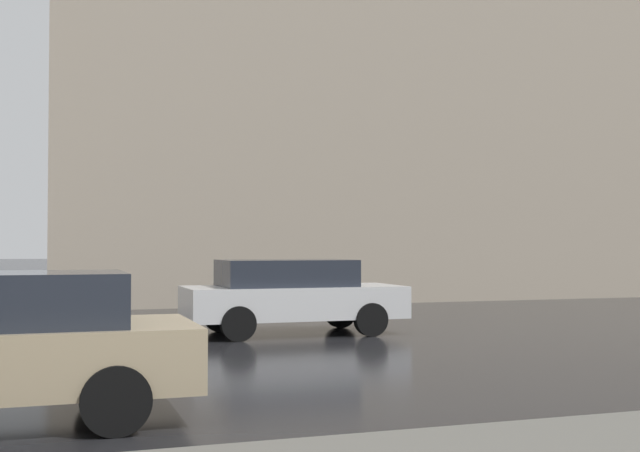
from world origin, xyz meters
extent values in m
cube|color=tan|center=(21.30, -19.14, 9.68)|extent=(17.61, 26.94, 19.35)
cylinder|color=black|center=(-1.82, -6.32, 0.31)|extent=(0.20, 0.62, 0.62)
cylinder|color=black|center=(-0.18, -6.32, 0.31)|extent=(0.20, 0.62, 0.62)
cube|color=silver|center=(5.50, -10.13, 0.61)|extent=(1.75, 4.10, 0.60)
cube|color=#232833|center=(5.50, -9.98, 1.16)|extent=(1.54, 2.46, 0.50)
cylinder|color=black|center=(6.33, -11.38, 0.31)|extent=(0.20, 0.62, 0.62)
cylinder|color=black|center=(4.67, -11.38, 0.31)|extent=(0.20, 0.62, 0.62)
cylinder|color=black|center=(6.33, -8.88, 0.31)|extent=(0.20, 0.62, 0.62)
cylinder|color=black|center=(4.67, -8.88, 0.31)|extent=(0.20, 0.62, 0.62)
camera|label=1|loc=(-9.04, -5.78, 1.65)|focal=44.86mm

